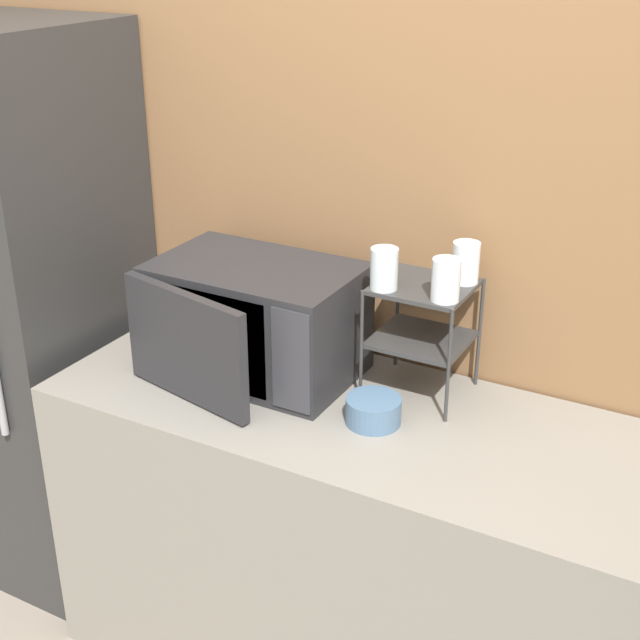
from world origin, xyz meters
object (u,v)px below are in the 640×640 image
Objects in this scene: bowl at (374,411)px; refrigerator at (30,314)px; dish_rack at (423,316)px; glass_front_right at (446,280)px; glass_front_left at (384,269)px; glass_back_right at (466,262)px; microwave at (252,320)px.

bowl is 1.29m from refrigerator.
dish_rack reaches higher than bowl.
glass_front_right is at bearing 3.50° from refrigerator.
glass_front_left is 0.06× the size of refrigerator.
refrigerator is at bearing 177.56° from bowl.
glass_back_right reaches higher than dish_rack.
bowl is at bearing -2.44° from refrigerator.
glass_front_left is 0.37m from bowl.
glass_front_left is (-0.08, -0.08, 0.15)m from dish_rack.
microwave reaches higher than dish_rack.
dish_rack is at bearing 14.45° from microwave.
glass_front_left and glass_back_right have the same top height.
refrigerator is at bearing -176.50° from glass_front_right.
glass_front_left is at bearing 6.55° from microwave.
glass_front_left is at bearing 3.77° from refrigerator.
microwave is 0.63m from glass_back_right.
microwave is at bearing 167.92° from bowl.
bowl is at bearing -99.86° from dish_rack.
microwave is 5.21× the size of glass_back_right.
glass_front_right is at bearing -90.20° from glass_back_right.
dish_rack is 2.20× the size of bowl.
microwave is 5.21× the size of glass_front_right.
glass_front_right is 0.39m from bowl.
glass_back_right is at bearing 38.46° from dish_rack.
glass_front_right is at bearing 48.93° from bowl.
glass_front_left is 1.30m from refrigerator.
glass_back_right is (0.56, 0.19, 0.22)m from microwave.
microwave is 5.21× the size of glass_front_left.
dish_rack is 2.91× the size of glass_back_right.
glass_front_right is at bearing 1.52° from glass_front_left.
glass_front_right is (-0.00, -0.14, 0.00)m from glass_back_right.
glass_back_right is 0.76× the size of bowl.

